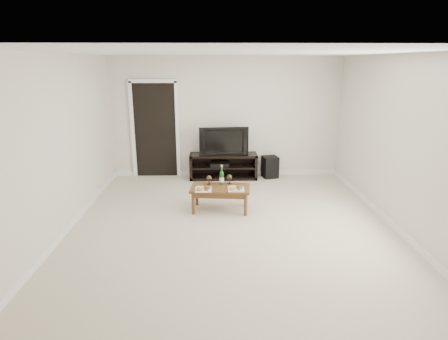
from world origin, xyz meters
TOP-DOWN VIEW (x-y plane):
  - floor at (0.00, 0.00)m, footprint 5.50×5.50m
  - back_wall at (0.00, 2.77)m, footprint 5.00×0.04m
  - ceiling at (0.00, 0.00)m, footprint 5.00×5.50m
  - doorway at (-1.55, 2.73)m, footprint 0.90×0.02m
  - media_console at (-0.06, 2.50)m, footprint 1.47×0.45m
  - television at (-0.06, 2.50)m, footprint 1.06×0.23m
  - av_receiver at (-0.15, 2.48)m, footprint 0.41×0.31m
  - subwoofer at (0.97, 2.54)m, footprint 0.38×0.38m
  - coffee_table at (-0.17, 0.64)m, footprint 1.05×0.64m
  - plate_left at (-0.45, 0.50)m, footprint 0.27×0.27m
  - plate_right at (0.10, 0.51)m, footprint 0.27×0.27m
  - wine_bottle at (-0.14, 0.79)m, footprint 0.07×0.07m
  - goblet_left at (-0.36, 0.78)m, footprint 0.09×0.09m
  - goblet_right at (-0.00, 0.83)m, footprint 0.09×0.09m

SIDE VIEW (x-z plane):
  - floor at x=0.00m, z-range 0.00..0.00m
  - coffee_table at x=-0.17m, z-range 0.00..0.42m
  - subwoofer at x=0.97m, z-range 0.00..0.47m
  - media_console at x=-0.06m, z-range 0.00..0.55m
  - av_receiver at x=-0.15m, z-range 0.29..0.36m
  - plate_left at x=-0.45m, z-range 0.42..0.49m
  - plate_right at x=0.10m, z-range 0.42..0.49m
  - goblet_left at x=-0.36m, z-range 0.42..0.59m
  - goblet_right at x=0.00m, z-range 0.42..0.59m
  - wine_bottle at x=-0.14m, z-range 0.42..0.77m
  - television at x=-0.06m, z-range 0.55..1.16m
  - doorway at x=-1.55m, z-range 0.00..2.05m
  - back_wall at x=0.00m, z-range 0.00..2.60m
  - ceiling at x=0.00m, z-range 2.60..2.64m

